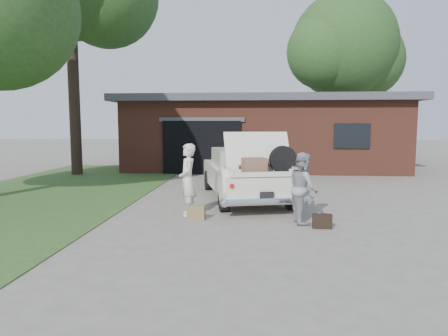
{
  "coord_description": "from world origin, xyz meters",
  "views": [
    {
      "loc": [
        0.7,
        -8.21,
        2.08
      ],
      "look_at": [
        0.0,
        0.6,
        1.1
      ],
      "focal_mm": 32.0,
      "sensor_mm": 36.0,
      "label": 1
    }
  ],
  "objects": [
    {
      "name": "ground",
      "position": [
        0.0,
        0.0,
        0.0
      ],
      "size": [
        90.0,
        90.0,
        0.0
      ],
      "primitive_type": "plane",
      "color": "gray",
      "rests_on": "ground"
    },
    {
      "name": "sedan",
      "position": [
        0.41,
        2.78,
        0.71
      ],
      "size": [
        2.92,
        5.13,
        1.89
      ],
      "rotation": [
        0.0,
        0.0,
        0.23
      ],
      "color": "silver",
      "rests_on": "ground"
    },
    {
      "name": "house",
      "position": [
        0.98,
        11.47,
        1.67
      ],
      "size": [
        12.8,
        7.8,
        3.3
      ],
      "color": "brown",
      "rests_on": "ground"
    },
    {
      "name": "tree_right",
      "position": [
        6.15,
        17.45,
        6.56
      ],
      "size": [
        7.4,
        6.44,
        10.07
      ],
      "color": "#38281E",
      "rests_on": "ground"
    },
    {
      "name": "suitcase_left",
      "position": [
        -0.59,
        0.25,
        0.15
      ],
      "size": [
        0.41,
        0.18,
        0.31
      ],
      "primitive_type": "cube",
      "rotation": [
        0.0,
        0.0,
        -0.13
      ],
      "color": "olive",
      "rests_on": "ground"
    },
    {
      "name": "woman_left",
      "position": [
        -0.83,
        0.66,
        0.82
      ],
      "size": [
        0.55,
        0.68,
        1.64
      ],
      "primitive_type": "imported",
      "rotation": [
        0.0,
        0.0,
        -1.28
      ],
      "color": "silver",
      "rests_on": "ground"
    },
    {
      "name": "woman_right",
      "position": [
        1.7,
        0.17,
        0.75
      ],
      "size": [
        0.68,
        0.81,
        1.49
      ],
      "primitive_type": "imported",
      "rotation": [
        0.0,
        0.0,
        1.74
      ],
      "color": "#939197",
      "rests_on": "ground"
    },
    {
      "name": "suitcase_right",
      "position": [
        2.04,
        -0.29,
        0.15
      ],
      "size": [
        0.38,
        0.13,
        0.3
      ],
      "primitive_type": "cube",
      "rotation": [
        0.0,
        0.0,
        -0.02
      ],
      "color": "black",
      "rests_on": "ground"
    },
    {
      "name": "grass_strip",
      "position": [
        -5.5,
        3.0,
        0.01
      ],
      "size": [
        6.0,
        16.0,
        0.02
      ],
      "primitive_type": "cube",
      "color": "#2D4C1E",
      "rests_on": "ground"
    }
  ]
}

